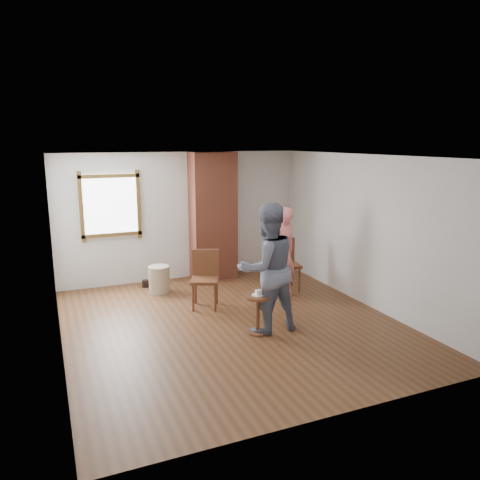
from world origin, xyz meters
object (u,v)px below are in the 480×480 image
object	(u,v)px
side_table	(258,308)
man	(267,268)
person_pink	(282,253)
dining_chair_left	(205,275)
stoneware_crock	(159,279)
dining_chair_right	(285,261)

from	to	relation	value
side_table	man	xyz separation A→B (m)	(0.18, 0.06, 0.57)
side_table	person_pink	xyz separation A→B (m)	(1.10, 1.33, 0.43)
man	person_pink	world-z (taller)	man
side_table	man	bearing A→B (deg)	19.28
dining_chair_left	side_table	distance (m)	1.48
dining_chair_left	stoneware_crock	bearing A→B (deg)	142.23
dining_chair_right	man	distance (m)	2.12
dining_chair_left	side_table	xyz separation A→B (m)	(0.33, -1.43, -0.15)
dining_chair_right	person_pink	xyz separation A→B (m)	(-0.30, -0.41, 0.29)
stoneware_crock	dining_chair_left	world-z (taller)	dining_chair_left
stoneware_crock	man	world-z (taller)	man
man	person_pink	size ratio (longest dim) A/B	1.16
stoneware_crock	side_table	bearing A→B (deg)	-70.02
dining_chair_right	side_table	world-z (taller)	dining_chair_right
dining_chair_right	man	bearing A→B (deg)	-119.22
dining_chair_left	person_pink	world-z (taller)	person_pink
dining_chair_right	side_table	bearing A→B (deg)	-122.01
man	dining_chair_left	bearing A→B (deg)	-73.31
dining_chair_right	man	world-z (taller)	man
stoneware_crock	side_table	world-z (taller)	side_table
stoneware_crock	dining_chair_right	xyz separation A→B (m)	(2.30, -0.73, 0.29)
dining_chair_right	person_pink	size ratio (longest dim) A/B	0.58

